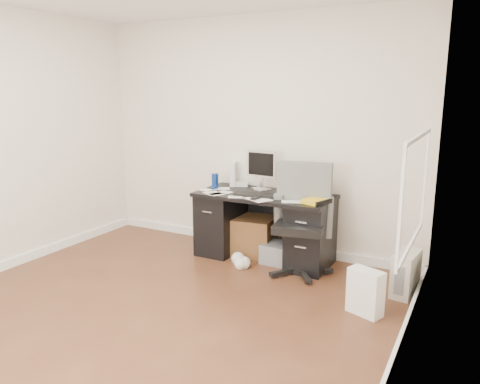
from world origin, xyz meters
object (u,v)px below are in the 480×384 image
(keyboard, at_px, (256,195))
(wicker_basket, at_px, (255,236))
(office_chair, at_px, (300,220))
(lcd_monitor, at_px, (262,170))
(pc_tower, at_px, (406,273))
(desk, at_px, (264,224))

(keyboard, relative_size, wicker_basket, 1.08)
(office_chair, bearing_deg, lcd_monitor, 139.79)
(lcd_monitor, xyz_separation_m, office_chair, (0.61, -0.36, -0.41))
(office_chair, relative_size, wicker_basket, 2.59)
(keyboard, bearing_deg, pc_tower, -11.25)
(office_chair, bearing_deg, pc_tower, -10.61)
(keyboard, xyz_separation_m, office_chair, (0.54, -0.07, -0.20))
(desk, distance_m, pc_tower, 1.59)
(pc_tower, distance_m, wicker_basket, 1.74)
(keyboard, height_order, pc_tower, keyboard)
(desk, distance_m, keyboard, 0.39)
(office_chair, bearing_deg, desk, 147.30)
(lcd_monitor, distance_m, keyboard, 0.37)
(wicker_basket, bearing_deg, office_chair, -23.93)
(lcd_monitor, relative_size, wicker_basket, 1.05)
(lcd_monitor, bearing_deg, pc_tower, -6.82)
(desk, relative_size, pc_tower, 3.73)
(lcd_monitor, height_order, office_chair, lcd_monitor)
(keyboard, distance_m, wicker_basket, 0.60)
(lcd_monitor, xyz_separation_m, pc_tower, (1.67, -0.37, -0.78))
(office_chair, height_order, wicker_basket, office_chair)
(desk, xyz_separation_m, lcd_monitor, (-0.11, 0.15, 0.58))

